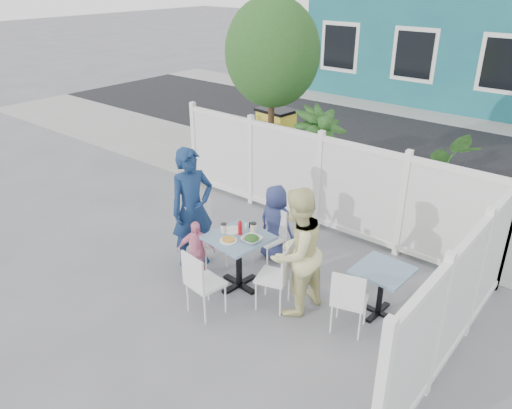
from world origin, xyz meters
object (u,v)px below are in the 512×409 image
Objects in this scene: spare_table at (382,279)px; woman at (296,252)px; main_table at (239,248)px; utility_cabinet at (276,142)px; chair_left at (204,231)px; chair_right at (279,273)px; chair_back at (272,232)px; man at (192,209)px; boy at (276,223)px; toddler at (196,251)px; chair_near at (200,280)px.

woman is (-0.89, -0.58, 0.32)m from spare_table.
main_table reaches higher than spare_table.
utility_cabinet is 3.99m from chair_left.
utility_cabinet is at bearing 120.91° from main_table.
utility_cabinet reaches higher than chair_right.
woman reaches higher than chair_back.
utility_cabinet is 3.99m from man.
woman is (0.91, -0.70, 0.34)m from chair_back.
chair_right is at bearing 92.59° from chair_left.
boy reaches higher than toddler.
boy is at bearing 94.66° from main_table.
man reaches higher than boy.
chair_back is at bearing -31.91° from man.
spare_table is 1.27m from chair_right.
toddler is (-1.45, -0.31, -0.39)m from woman.
chair_right is at bearing -46.25° from utility_cabinet.
man is at bearing 48.61° from boy.
main_table is 0.90× the size of toddler.
chair_back reaches higher than main_table.
chair_left reaches higher than chair_near.
woman is (0.83, 0.85, 0.31)m from chair_near.
chair_back is 0.95× the size of chair_near.
woman is at bearing 96.81° from chair_left.
chair_back is at bearing 92.57° from main_table.
utility_cabinet is at bearing 20.28° from chair_right.
chair_back is 1.21m from man.
chair_near is at bearing 121.32° from chair_right.
spare_table is at bearing 46.81° from chair_near.
chair_back is (0.70, 0.69, -0.07)m from chair_left.
utility_cabinet is 0.72× the size of man.
toddler reaches higher than chair_back.
spare_table is 0.74× the size of toddler.
boy reaches higher than chair_left.
utility_cabinet is 4.86m from woman.
main_table is 0.45× the size of man.
main_table is 0.78m from chair_near.
chair_left is (1.52, -3.69, -0.08)m from utility_cabinet.
utility_cabinet is 3.60m from boy.
chair_back is 0.48× the size of man.
toddler is (0.16, -0.32, -0.12)m from chair_left.
main_table is at bearing -79.32° from woman.
chair_left is 1.09× the size of toddler.
chair_left reaches higher than chair_back.
spare_table is at bearing -59.52° from man.
boy is 1.26m from toddler.
utility_cabinet reaches higher than main_table.
man is (-0.86, -0.74, 0.40)m from chair_back.
chair_left is 1.09× the size of chair_near.
spare_table is 1.86m from boy.
man reaches higher than woman.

